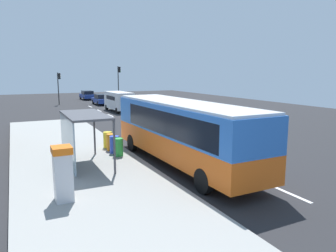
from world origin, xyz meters
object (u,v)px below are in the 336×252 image
(ticket_machine, at_px, (63,173))
(recycling_bin_blue, at_px, (114,144))
(sedan_far, at_px, (87,95))
(recycling_bin_yellow, at_px, (108,140))
(traffic_light_near_side, at_px, (119,79))
(recycling_bin_green, at_px, (118,147))
(recycling_bin_orange, at_px, (111,142))
(traffic_light_far_side, at_px, (59,83))
(bus_shelter, at_px, (79,127))
(white_van, at_px, (119,100))
(bus, at_px, (181,129))
(sedan_near, at_px, (101,99))

(ticket_machine, bearing_deg, recycling_bin_blue, 58.54)
(sedan_far, height_order, ticket_machine, ticket_machine)
(recycling_bin_yellow, xyz_separation_m, traffic_light_near_side, (9.69, 28.87, 2.96))
(recycling_bin_green, relative_size, recycling_bin_orange, 1.00)
(traffic_light_far_side, bearing_deg, ticket_machine, -97.17)
(traffic_light_far_side, xyz_separation_m, bus_shelter, (-3.32, -32.79, -0.96))
(white_van, xyz_separation_m, bus_shelter, (-8.61, -21.58, 0.75))
(sedan_far, xyz_separation_m, recycling_bin_blue, (-6.50, -38.12, -0.14))
(bus, bearing_deg, recycling_bin_yellow, 118.33)
(ticket_machine, height_order, bus_shelter, bus_shelter)
(white_van, xyz_separation_m, sedan_near, (0.10, 8.74, -0.55))
(bus, distance_m, recycling_bin_green, 3.73)
(traffic_light_near_side, bearing_deg, ticket_machine, -110.15)
(ticket_machine, relative_size, traffic_light_far_side, 0.43)
(bus, relative_size, bus_shelter, 2.77)
(sedan_near, height_order, recycling_bin_green, sedan_near)
(white_van, distance_m, recycling_bin_orange, 20.21)
(recycling_bin_yellow, height_order, bus_shelter, bus_shelter)
(sedan_near, height_order, recycling_bin_orange, sedan_near)
(recycling_bin_blue, relative_size, recycling_bin_yellow, 1.00)
(recycling_bin_blue, xyz_separation_m, recycling_bin_orange, (0.00, 0.70, 0.00))
(recycling_bin_yellow, bearing_deg, recycling_bin_orange, -90.00)
(recycling_bin_green, relative_size, traffic_light_near_side, 0.17)
(ticket_machine, distance_m, traffic_light_far_side, 37.19)
(sedan_near, height_order, ticket_machine, ticket_machine)
(bus_shelter, bearing_deg, sedan_near, 73.97)
(sedan_far, bearing_deg, recycling_bin_blue, -99.68)
(traffic_light_near_side, bearing_deg, traffic_light_far_side, 174.68)
(sedan_near, relative_size, bus_shelter, 1.10)
(recycling_bin_blue, bearing_deg, ticket_machine, -121.46)
(white_van, relative_size, sedan_far, 1.19)
(bus, height_order, sedan_near, bus)
(sedan_near, distance_m, sedan_far, 9.52)
(traffic_light_near_side, distance_m, bus_shelter, 34.17)
(white_van, distance_m, bus_shelter, 23.25)
(sedan_near, relative_size, traffic_light_near_side, 0.80)
(sedan_far, bearing_deg, recycling_bin_yellow, -100.04)
(recycling_bin_orange, bearing_deg, recycling_bin_green, -90.00)
(sedan_near, bearing_deg, traffic_light_near_side, 27.65)
(white_van, distance_m, sedan_near, 8.76)
(recycling_bin_blue, height_order, recycling_bin_orange, same)
(recycling_bin_orange, height_order, traffic_light_near_side, traffic_light_near_side)
(bus, distance_m, traffic_light_far_side, 34.34)
(white_van, relative_size, traffic_light_far_side, 1.15)
(recycling_bin_orange, relative_size, recycling_bin_yellow, 1.00)
(bus, xyz_separation_m, traffic_light_near_side, (7.21, 33.49, 1.78))
(recycling_bin_green, xyz_separation_m, traffic_light_far_side, (1.10, 31.77, 2.40))
(ticket_machine, distance_m, recycling_bin_orange, 7.39)
(bus, xyz_separation_m, recycling_bin_blue, (-2.49, 3.21, -1.19))
(sedan_far, bearing_deg, ticket_machine, -102.88)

